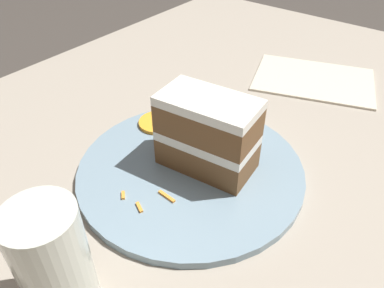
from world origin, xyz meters
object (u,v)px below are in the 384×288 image
(menu_card, at_px, (314,80))
(drinking_glass, at_px, (56,268))
(plate, at_px, (192,168))
(cake_slice, at_px, (208,133))
(cream_dollop, at_px, (236,114))
(orange_garnish, at_px, (158,122))

(menu_card, bearing_deg, drinking_glass, 160.30)
(plate, bearing_deg, cake_slice, 133.84)
(cream_dollop, distance_m, menu_card, 0.23)
(orange_garnish, distance_m, drinking_glass, 0.29)
(cream_dollop, bearing_deg, menu_card, 172.14)
(orange_garnish, height_order, drinking_glass, drinking_glass)
(cake_slice, bearing_deg, drinking_glass, -5.11)
(plate, xyz_separation_m, orange_garnish, (-0.04, -0.10, 0.01))
(orange_garnish, relative_size, drinking_glass, 0.48)
(cream_dollop, xyz_separation_m, menu_card, (-0.23, 0.03, -0.03))
(plate, distance_m, menu_card, 0.35)
(plate, xyz_separation_m, cream_dollop, (-0.12, -0.01, 0.02))
(cream_dollop, height_order, menu_card, cream_dollop)
(cream_dollop, bearing_deg, drinking_glass, 4.13)
(drinking_glass, bearing_deg, orange_garnish, -155.76)
(cake_slice, bearing_deg, cream_dollop, -175.17)
(orange_garnish, relative_size, menu_card, 0.28)
(plate, bearing_deg, cream_dollop, -177.27)
(orange_garnish, bearing_deg, cake_slice, 75.25)
(cake_slice, bearing_deg, menu_card, 171.82)
(plate, distance_m, cream_dollop, 0.12)
(plate, bearing_deg, drinking_glass, 4.86)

